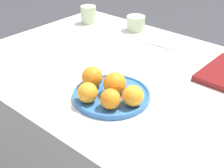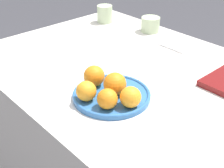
{
  "view_description": "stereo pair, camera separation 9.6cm",
  "coord_description": "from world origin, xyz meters",
  "views": [
    {
      "loc": [
        0.54,
        -0.81,
        1.3
      ],
      "look_at": [
        0.0,
        -0.19,
        0.81
      ],
      "focal_mm": 50.0,
      "sensor_mm": 36.0,
      "label": 1
    },
    {
      "loc": [
        0.61,
        -0.74,
        1.3
      ],
      "look_at": [
        0.0,
        -0.19,
        0.81
      ],
      "focal_mm": 50.0,
      "sensor_mm": 36.0,
      "label": 2
    }
  ],
  "objects": [
    {
      "name": "table",
      "position": [
        0.0,
        0.0,
        0.38
      ],
      "size": [
        1.37,
        0.85,
        0.76
      ],
      "color": "silver",
      "rests_on": "ground_plane"
    },
    {
      "name": "fruit_platter",
      "position": [
        0.0,
        -0.19,
        0.77
      ],
      "size": [
        0.25,
        0.25,
        0.02
      ],
      "color": "#336BAD",
      "rests_on": "table"
    },
    {
      "name": "orange_0",
      "position": [
        0.01,
        -0.18,
        0.81
      ],
      "size": [
        0.07,
        0.07,
        0.07
      ],
      "color": "orange",
      "rests_on": "fruit_platter"
    },
    {
      "name": "orange_1",
      "position": [
        0.09,
        -0.19,
        0.81
      ],
      "size": [
        0.06,
        0.06,
        0.06
      ],
      "color": "orange",
      "rests_on": "fruit_platter"
    },
    {
      "name": "orange_2",
      "position": [
        0.05,
        -0.24,
        0.81
      ],
      "size": [
        0.06,
        0.06,
        0.06
      ],
      "color": "orange",
      "rests_on": "fruit_platter"
    },
    {
      "name": "orange_3",
      "position": [
        -0.08,
        -0.19,
        0.81
      ],
      "size": [
        0.07,
        0.07,
        0.07
      ],
      "color": "orange",
      "rests_on": "fruit_platter"
    },
    {
      "name": "orange_4",
      "position": [
        -0.03,
        -0.26,
        0.81
      ],
      "size": [
        0.06,
        0.06,
        0.06
      ],
      "color": "orange",
      "rests_on": "fruit_platter"
    },
    {
      "name": "cup_0",
      "position": [
        -0.54,
        0.26,
        0.8
      ],
      "size": [
        0.08,
        0.08,
        0.08
      ],
      "color": "#B7CC9E",
      "rests_on": "table"
    },
    {
      "name": "cup_1",
      "position": [
        -0.3,
        0.34,
        0.8
      ],
      "size": [
        0.09,
        0.09,
        0.07
      ],
      "color": "#B7CC9E",
      "rests_on": "table"
    },
    {
      "name": "napkin",
      "position": [
        -0.1,
        0.3,
        0.77
      ],
      "size": [
        0.14,
        0.12,
        0.01
      ],
      "color": "white",
      "rests_on": "table"
    }
  ]
}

